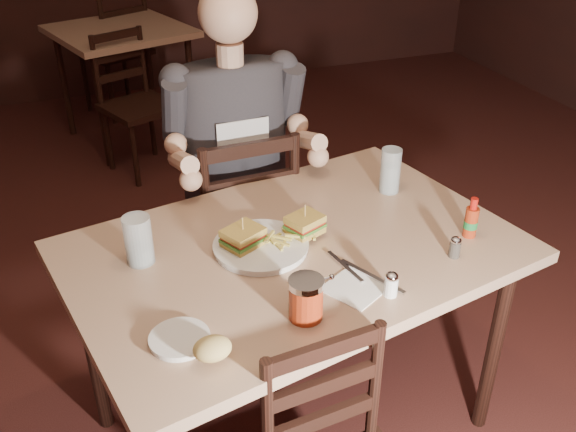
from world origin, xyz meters
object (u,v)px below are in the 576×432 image
object	(u,v)px
bg_chair_far	(114,50)
glass_right	(390,171)
bg_table	(121,42)
chair_far	(237,227)
main_table	(294,266)
dinner_plate	(261,248)
diner	(236,119)
syrup_dispenser	(306,299)
glass_left	(138,240)
side_plate	(180,340)
bg_chair_near	(140,107)
hot_sauce	(472,217)

from	to	relation	value
bg_chair_far	glass_right	bearing A→B (deg)	75.53
bg_table	glass_right	size ratio (longest dim) A/B	6.22
chair_far	glass_right	distance (m)	0.73
main_table	dinner_plate	bearing A→B (deg)	169.70
diner	syrup_dispenser	world-z (taller)	diner
glass_left	side_plate	size ratio (longest dim) A/B	1.01
diner	glass_right	bearing A→B (deg)	-43.74
bg_table	bg_chair_far	bearing A→B (deg)	90.00
main_table	dinner_plate	distance (m)	0.13
bg_chair_far	glass_right	size ratio (longest dim) A/B	5.93
bg_chair_far	side_plate	bearing A→B (deg)	60.77
diner	bg_chair_near	bearing A→B (deg)	92.81
bg_chair_far	diner	size ratio (longest dim) A/B	1.00
dinner_plate	side_plate	distance (m)	0.45
chair_far	syrup_dispenser	xyz separation A→B (m)	(-0.10, -0.97, 0.37)
glass_right	dinner_plate	bearing A→B (deg)	-160.11
main_table	chair_far	size ratio (longest dim) A/B	1.60
bg_table	syrup_dispenser	xyz separation A→B (m)	(0.04, -3.14, 0.15)
bg_table	chair_far	bearing A→B (deg)	-86.42
main_table	hot_sauce	xyz separation A→B (m)	(0.53, -0.14, 0.14)
bg_chair_far	hot_sauce	bearing A→B (deg)	75.99
chair_far	dinner_plate	xyz separation A→B (m)	(-0.10, -0.63, 0.32)
bg_table	syrup_dispenser	world-z (taller)	syrup_dispenser
bg_table	chair_far	xyz separation A→B (m)	(0.14, -2.16, -0.22)
bg_table	glass_right	bearing A→B (deg)	-77.61
bg_chair_far	diner	xyz separation A→B (m)	(0.14, -2.76, 0.48)
diner	dinner_plate	distance (m)	0.62
chair_far	bg_chair_near	bearing A→B (deg)	-87.10
diner	side_plate	size ratio (longest dim) A/B	6.45
side_plate	syrup_dispenser	bearing A→B (deg)	-3.73
main_table	syrup_dispenser	size ratio (longest dim) A/B	12.54
glass_right	side_plate	world-z (taller)	glass_right
diner	hot_sauce	size ratio (longest dim) A/B	7.14
bg_chair_far	glass_left	distance (m)	3.32
bg_chair_near	side_plate	size ratio (longest dim) A/B	5.77
glass_left	syrup_dispenser	bearing A→B (deg)	-48.62
main_table	bg_chair_near	distance (m)	2.29
bg_table	bg_chair_near	distance (m)	0.61
main_table	bg_table	distance (m)	2.82
glass_right	bg_chair_near	bearing A→B (deg)	105.57
diner	side_plate	bearing A→B (deg)	-117.03
syrup_dispenser	diner	bearing A→B (deg)	72.95
bg_table	hot_sauce	xyz separation A→B (m)	(0.66, -2.95, 0.16)
bg_chair_far	chair_far	bearing A→B (deg)	68.10
dinner_plate	hot_sauce	world-z (taller)	hot_sauce
chair_far	side_plate	size ratio (longest dim) A/B	6.26
bg_chair_near	hot_sauce	size ratio (longest dim) A/B	6.39
chair_far	bg_chair_far	xyz separation A→B (m)	(-0.14, 2.71, 0.01)
bg_chair_far	syrup_dispenser	size ratio (longest dim) A/B	8.03
chair_far	bg_chair_far	bearing A→B (deg)	-89.04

